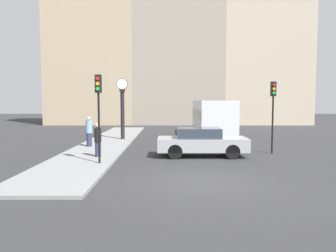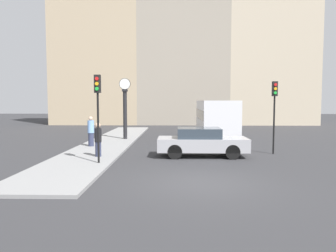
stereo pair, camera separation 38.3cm
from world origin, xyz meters
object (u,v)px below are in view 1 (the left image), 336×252
Objects in this scene: traffic_light_near at (100,100)px; pedestrian_blue_stripe at (90,132)px; sedan_car at (202,142)px; traffic_light_far at (274,102)px; bus_distant at (214,116)px; pedestrian_black_jacket at (99,139)px; street_clock at (124,108)px.

traffic_light_near reaches higher than pedestrian_blue_stripe.
sedan_car is 4.39m from traffic_light_far.
sedan_car is 0.56× the size of bus_distant.
pedestrian_black_jacket is at bearing -170.83° from sedan_car.
bus_distant is 4.92× the size of pedestrian_black_jacket.
bus_distant is at bearing 56.60° from pedestrian_black_jacket.
sedan_car is 5.57m from traffic_light_near.
sedan_car is at bearing -166.83° from traffic_light_far.
pedestrian_black_jacket reaches higher than sedan_car.
traffic_light_near is 0.89× the size of street_clock.
bus_distant is at bearing 61.76° from traffic_light_near.
traffic_light_near is 9.03m from traffic_light_far.
sedan_car is at bearing 27.81° from traffic_light_near.
street_clock is 2.42× the size of pedestrian_blue_stripe.
bus_distant is 10.60m from pedestrian_blue_stripe.
traffic_light_near is 0.99× the size of traffic_light_far.
bus_distant reaches higher than sedan_car.
street_clock is (-8.64, 5.63, -0.45)m from traffic_light_far.
pedestrian_black_jacket is (-0.16, -7.33, -1.31)m from street_clock.
pedestrian_blue_stripe is at bearing 109.69° from pedestrian_black_jacket.
pedestrian_blue_stripe is at bearing -110.65° from street_clock.
bus_distant is 4.56× the size of pedestrian_blue_stripe.
pedestrian_black_jacket is (-0.40, 1.61, -1.86)m from traffic_light_near.
street_clock is 7.44m from pedestrian_black_jacket.
pedestrian_blue_stripe is (-8.10, -6.81, -0.61)m from bus_distant.
street_clock is at bearing 91.55° from traffic_light_near.
pedestrian_blue_stripe reaches higher than pedestrian_black_jacket.
traffic_light_far is 2.34× the size of pedestrian_black_jacket.
traffic_light_near reaches higher than bus_distant.
bus_distant is at bearing 79.06° from sedan_car.
street_clock reaches higher than traffic_light_far.
pedestrian_blue_stripe is (-1.67, 5.15, -1.81)m from traffic_light_near.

